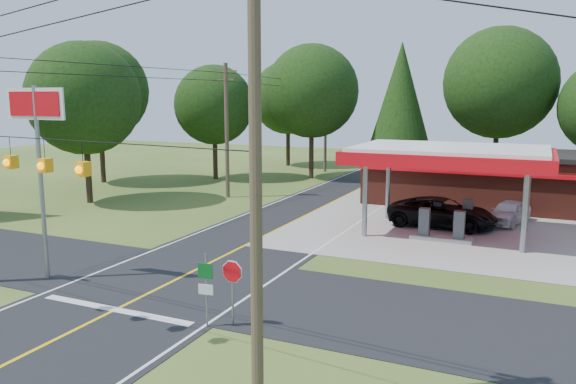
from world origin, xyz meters
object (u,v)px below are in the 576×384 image
at_px(suv_car, 442,213).
at_px(octagonal_stop_sign, 232,277).
at_px(sedan_car, 508,213).
at_px(gas_canopy, 450,158).
at_px(big_stop_sign, 37,134).

height_order(suv_car, octagonal_stop_sign, octagonal_stop_sign).
bearing_deg(octagonal_stop_sign, sedan_car, 69.46).
distance_m(gas_canopy, sedan_car, 6.14).
height_order(gas_canopy, suv_car, gas_canopy).
xyz_separation_m(sedan_car, big_stop_sign, (-17.00, -19.01, 5.38)).
bearing_deg(sedan_car, big_stop_sign, -115.07).
bearing_deg(gas_canopy, octagonal_stop_sign, -105.70).
relative_size(sedan_car, big_stop_sign, 0.51).
relative_size(gas_canopy, big_stop_sign, 1.32).
xyz_separation_m(gas_canopy, sedan_car, (3.00, 4.00, -3.57)).
relative_size(gas_canopy, octagonal_stop_sign, 4.69).
bearing_deg(big_stop_sign, gas_canopy, 47.00).
height_order(gas_canopy, big_stop_sign, big_stop_sign).
distance_m(big_stop_sign, octagonal_stop_sign, 10.52).
distance_m(gas_canopy, big_stop_sign, 20.61).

